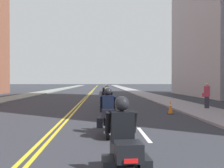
{
  "coord_description": "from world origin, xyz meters",
  "views": [
    {
      "loc": [
        1.77,
        -0.38,
        1.87
      ],
      "look_at": [
        2.43,
        13.9,
        1.73
      ],
      "focal_mm": 38.28,
      "sensor_mm": 36.0,
      "label": 1
    }
  ],
  "objects_px": {
    "motorcycle_1": "(108,116)",
    "motorcycle_3": "(107,99)",
    "traffic_cone_1": "(170,107)",
    "motorcycle_0": "(123,151)",
    "pedestrian_0": "(207,96)",
    "motorcycle_4": "(106,95)",
    "motorcycle_2": "(107,105)"
  },
  "relations": [
    {
      "from": "motorcycle_1",
      "to": "motorcycle_3",
      "type": "xyz_separation_m",
      "value": [
        0.16,
        8.19,
        -0.0
      ]
    },
    {
      "from": "motorcycle_1",
      "to": "traffic_cone_1",
      "type": "bearing_deg",
      "value": 55.85
    },
    {
      "from": "motorcycle_0",
      "to": "pedestrian_0",
      "type": "height_order",
      "value": "pedestrian_0"
    },
    {
      "from": "motorcycle_0",
      "to": "pedestrian_0",
      "type": "bearing_deg",
      "value": 56.58
    },
    {
      "from": "motorcycle_4",
      "to": "pedestrian_0",
      "type": "relative_size",
      "value": 1.21
    },
    {
      "from": "motorcycle_2",
      "to": "pedestrian_0",
      "type": "distance_m",
      "value": 7.33
    },
    {
      "from": "motorcycle_1",
      "to": "motorcycle_2",
      "type": "xyz_separation_m",
      "value": [
        0.08,
        4.12,
        -0.01
      ]
    },
    {
      "from": "motorcycle_0",
      "to": "motorcycle_2",
      "type": "relative_size",
      "value": 1.04
    },
    {
      "from": "motorcycle_2",
      "to": "pedestrian_0",
      "type": "relative_size",
      "value": 1.21
    },
    {
      "from": "motorcycle_0",
      "to": "pedestrian_0",
      "type": "relative_size",
      "value": 1.25
    },
    {
      "from": "motorcycle_0",
      "to": "traffic_cone_1",
      "type": "bearing_deg",
      "value": 65.87
    },
    {
      "from": "motorcycle_0",
      "to": "motorcycle_2",
      "type": "distance_m",
      "value": 8.34
    },
    {
      "from": "motorcycle_4",
      "to": "traffic_cone_1",
      "type": "bearing_deg",
      "value": -66.54
    },
    {
      "from": "motorcycle_3",
      "to": "pedestrian_0",
      "type": "relative_size",
      "value": 1.23
    },
    {
      "from": "motorcycle_1",
      "to": "traffic_cone_1",
      "type": "relative_size",
      "value": 2.6
    },
    {
      "from": "motorcycle_4",
      "to": "traffic_cone_1",
      "type": "relative_size",
      "value": 2.65
    },
    {
      "from": "motorcycle_1",
      "to": "motorcycle_4",
      "type": "xyz_separation_m",
      "value": [
        0.18,
        12.71,
        -0.0
      ]
    },
    {
      "from": "motorcycle_2",
      "to": "traffic_cone_1",
      "type": "xyz_separation_m",
      "value": [
        3.69,
        1.16,
        -0.24
      ]
    },
    {
      "from": "motorcycle_1",
      "to": "motorcycle_2",
      "type": "height_order",
      "value": "motorcycle_1"
    },
    {
      "from": "motorcycle_4",
      "to": "motorcycle_2",
      "type": "bearing_deg",
      "value": -93.03
    },
    {
      "from": "motorcycle_3",
      "to": "motorcycle_4",
      "type": "relative_size",
      "value": 1.02
    },
    {
      "from": "motorcycle_2",
      "to": "traffic_cone_1",
      "type": "distance_m",
      "value": 3.88
    },
    {
      "from": "motorcycle_1",
      "to": "motorcycle_4",
      "type": "height_order",
      "value": "motorcycle_1"
    },
    {
      "from": "motorcycle_1",
      "to": "traffic_cone_1",
      "type": "distance_m",
      "value": 6.5
    },
    {
      "from": "motorcycle_1",
      "to": "pedestrian_0",
      "type": "distance_m",
      "value": 9.83
    },
    {
      "from": "motorcycle_0",
      "to": "pedestrian_0",
      "type": "distance_m",
      "value": 13.14
    },
    {
      "from": "motorcycle_4",
      "to": "pedestrian_0",
      "type": "bearing_deg",
      "value": -42.68
    },
    {
      "from": "motorcycle_0",
      "to": "motorcycle_3",
      "type": "xyz_separation_m",
      "value": [
        0.03,
        12.4,
        -0.01
      ]
    },
    {
      "from": "motorcycle_4",
      "to": "traffic_cone_1",
      "type": "xyz_separation_m",
      "value": [
        3.59,
        -7.43,
        -0.25
      ]
    },
    {
      "from": "motorcycle_4",
      "to": "motorcycle_3",
      "type": "bearing_deg",
      "value": -92.57
    },
    {
      "from": "motorcycle_1",
      "to": "pedestrian_0",
      "type": "bearing_deg",
      "value": 47.93
    },
    {
      "from": "motorcycle_0",
      "to": "motorcycle_2",
      "type": "xyz_separation_m",
      "value": [
        -0.05,
        8.34,
        -0.02
      ]
    }
  ]
}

